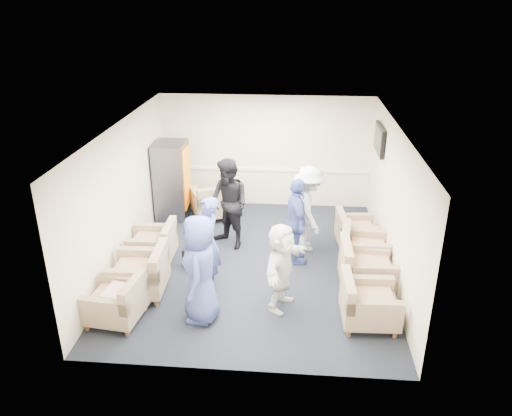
# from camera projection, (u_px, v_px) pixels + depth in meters

# --- Properties ---
(floor) EXTENTS (6.00, 6.00, 0.00)m
(floor) POSITION_uv_depth(u_px,v_px,m) (255.00, 263.00, 9.71)
(floor) COLOR black
(floor) RESTS_ON ground
(ceiling) EXTENTS (6.00, 6.00, 0.00)m
(ceiling) POSITION_uv_depth(u_px,v_px,m) (255.00, 128.00, 8.63)
(ceiling) COLOR white
(ceiling) RESTS_ON back_wall
(back_wall) EXTENTS (5.00, 0.02, 2.70)m
(back_wall) POSITION_uv_depth(u_px,v_px,m) (266.00, 152.00, 11.91)
(back_wall) COLOR beige
(back_wall) RESTS_ON floor
(front_wall) EXTENTS (5.00, 0.02, 2.70)m
(front_wall) POSITION_uv_depth(u_px,v_px,m) (235.00, 288.00, 6.43)
(front_wall) COLOR beige
(front_wall) RESTS_ON floor
(left_wall) EXTENTS (0.02, 6.00, 2.70)m
(left_wall) POSITION_uv_depth(u_px,v_px,m) (123.00, 195.00, 9.36)
(left_wall) COLOR beige
(left_wall) RESTS_ON floor
(right_wall) EXTENTS (0.02, 6.00, 2.70)m
(right_wall) POSITION_uv_depth(u_px,v_px,m) (393.00, 204.00, 8.98)
(right_wall) COLOR beige
(right_wall) RESTS_ON floor
(chair_rail) EXTENTS (4.98, 0.04, 0.06)m
(chair_rail) POSITION_uv_depth(u_px,v_px,m) (266.00, 170.00, 12.07)
(chair_rail) COLOR white
(chair_rail) RESTS_ON back_wall
(tv) EXTENTS (0.10, 1.00, 0.58)m
(tv) POSITION_uv_depth(u_px,v_px,m) (379.00, 139.00, 10.35)
(tv) COLOR black
(tv) RESTS_ON right_wall
(armchair_left_near) EXTENTS (0.92, 0.92, 0.66)m
(armchair_left_near) POSITION_uv_depth(u_px,v_px,m) (118.00, 303.00, 7.89)
(armchair_left_near) COLOR #8D765B
(armchair_left_near) RESTS_ON floor
(armchair_left_mid) EXTENTS (0.96, 0.96, 0.74)m
(armchair_left_mid) POSITION_uv_depth(u_px,v_px,m) (142.00, 275.00, 8.62)
(armchair_left_mid) COLOR #8D765B
(armchair_left_mid) RESTS_ON floor
(armchair_left_far) EXTENTS (0.86, 0.86, 0.67)m
(armchair_left_far) POSITION_uv_depth(u_px,v_px,m) (155.00, 245.00, 9.69)
(armchair_left_far) COLOR #8D765B
(armchair_left_far) RESTS_ON floor
(armchair_right_near) EXTENTS (0.90, 0.90, 0.69)m
(armchair_right_near) POSITION_uv_depth(u_px,v_px,m) (366.00, 304.00, 7.84)
(armchair_right_near) COLOR #8D765B
(armchair_right_near) RESTS_ON floor
(armchair_right_midnear) EXTENTS (0.95, 0.95, 0.75)m
(armchair_right_midnear) POSITION_uv_depth(u_px,v_px,m) (363.00, 270.00, 8.75)
(armchair_right_midnear) COLOR #8D765B
(armchair_right_midnear) RESTS_ON floor
(armchair_right_midfar) EXTENTS (0.98, 0.98, 0.70)m
(armchair_right_midfar) POSITION_uv_depth(u_px,v_px,m) (361.00, 252.00, 9.42)
(armchair_right_midfar) COLOR #8D765B
(armchair_right_midfar) RESTS_ON floor
(armchair_right_far) EXTENTS (0.85, 0.85, 0.63)m
(armchair_right_far) POSITION_uv_depth(u_px,v_px,m) (354.00, 232.00, 10.26)
(armchair_right_far) COLOR #8D765B
(armchair_right_far) RESTS_ON floor
(armchair_corner) EXTENTS (1.20, 1.20, 0.73)m
(armchair_corner) POSITION_uv_depth(u_px,v_px,m) (214.00, 203.00, 11.54)
(armchair_corner) COLOR #8D765B
(armchair_corner) RESTS_ON floor
(vending_machine) EXTENTS (0.72, 0.84, 1.77)m
(vending_machine) POSITION_uv_depth(u_px,v_px,m) (172.00, 180.00, 11.46)
(vending_machine) COLOR #53535B
(vending_machine) RESTS_ON floor
(backpack) EXTENTS (0.29, 0.25, 0.43)m
(backpack) POSITION_uv_depth(u_px,v_px,m) (190.00, 256.00, 9.52)
(backpack) COLOR black
(backpack) RESTS_ON floor
(pillow) EXTENTS (0.43, 0.52, 0.14)m
(pillow) POSITION_uv_depth(u_px,v_px,m) (117.00, 293.00, 7.83)
(pillow) COLOR beige
(pillow) RESTS_ON armchair_left_near
(person_front_left) EXTENTS (0.60, 0.89, 1.79)m
(person_front_left) POSITION_uv_depth(u_px,v_px,m) (200.00, 269.00, 7.74)
(person_front_left) COLOR #3F4E97
(person_front_left) RESTS_ON floor
(person_mid_left) EXTENTS (0.58, 0.71, 1.70)m
(person_mid_left) POSITION_uv_depth(u_px,v_px,m) (209.00, 244.00, 8.64)
(person_mid_left) COLOR #3F4E97
(person_mid_left) RESTS_ON floor
(person_back_left) EXTENTS (1.15, 1.12, 1.87)m
(person_back_left) POSITION_uv_depth(u_px,v_px,m) (229.00, 204.00, 10.03)
(person_back_left) COLOR black
(person_back_left) RESTS_ON floor
(person_back_right) EXTENTS (0.89, 1.25, 1.76)m
(person_back_right) POSITION_uv_depth(u_px,v_px,m) (308.00, 209.00, 9.95)
(person_back_right) COLOR silver
(person_back_right) RESTS_ON floor
(person_mid_right) EXTENTS (0.65, 1.08, 1.72)m
(person_mid_right) POSITION_uv_depth(u_px,v_px,m) (296.00, 222.00, 9.44)
(person_mid_right) COLOR #3F4E97
(person_mid_right) RESTS_ON floor
(person_front_right) EXTENTS (0.90, 1.47, 1.51)m
(person_front_right) POSITION_uv_depth(u_px,v_px,m) (281.00, 267.00, 8.09)
(person_front_right) COLOR white
(person_front_right) RESTS_ON floor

